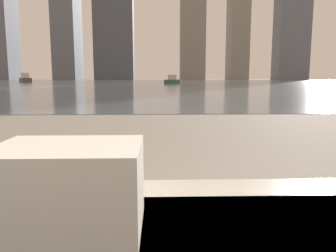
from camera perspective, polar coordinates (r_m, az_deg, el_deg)
The scene contains 4 objects.
towel_stack at distance 0.63m, azimuth -16.82°, elevation -10.32°, with size 0.26×0.20×0.16m.
harbor_water at distance 61.76m, azimuth -1.75°, elevation 7.71°, with size 180.00×110.00×0.01m.
harbor_boat_1 at distance 58.92m, azimuth -23.59°, elevation 7.52°, with size 3.28×4.32×1.56m.
harbor_boat_2 at distance 41.36m, azimuth 0.74°, elevation 7.92°, with size 2.10×3.15×1.12m.
Camera 1 is at (0.09, 0.25, 0.76)m, focal length 35.00 mm.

